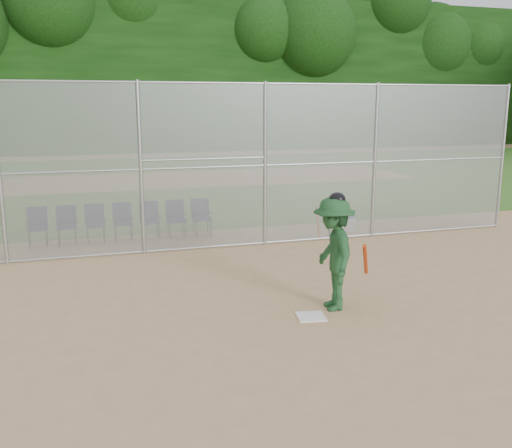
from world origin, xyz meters
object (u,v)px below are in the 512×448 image
object	(u,v)px
water_cooler	(349,223)
chair_0	(37,227)
home_plate	(311,317)
batter_at_plate	(333,253)

from	to	relation	value
water_cooler	chair_0	bearing A→B (deg)	175.09
home_plate	batter_at_plate	bearing A→B (deg)	29.87
chair_0	batter_at_plate	bearing A→B (deg)	-50.11
batter_at_plate	water_cooler	world-z (taller)	batter_at_plate
batter_at_plate	water_cooler	xyz separation A→B (m)	(3.02, 5.46, -0.77)
batter_at_plate	water_cooler	bearing A→B (deg)	61.04
water_cooler	chair_0	distance (m)	8.20
home_plate	batter_at_plate	world-z (taller)	batter_at_plate
batter_at_plate	chair_0	xyz separation A→B (m)	(-5.15, 6.16, -0.51)
water_cooler	batter_at_plate	bearing A→B (deg)	-118.96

